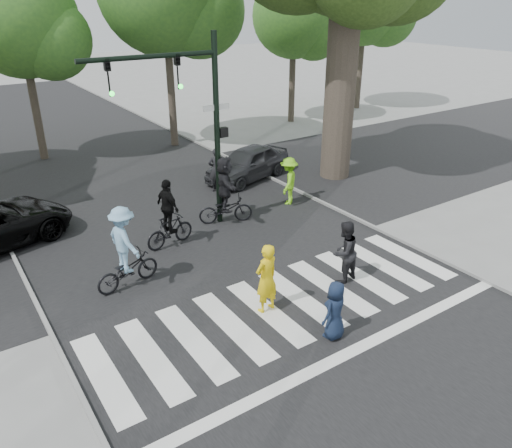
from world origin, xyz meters
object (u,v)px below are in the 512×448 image
(traffic_signal, at_px, (191,107))
(cyclist_mid, at_px, (169,219))
(pedestrian_woman, at_px, (266,278))
(pedestrian_adult, at_px, (344,252))
(cyclist_left, at_px, (125,253))
(pedestrian_child, at_px, (335,310))
(cyclist_right, at_px, (225,194))
(car_grey, at_px, (248,163))

(traffic_signal, relative_size, cyclist_mid, 2.85)
(pedestrian_woman, height_order, pedestrian_adult, pedestrian_woman)
(pedestrian_woman, xyz_separation_m, cyclist_mid, (-0.44, 4.40, -0.02))
(pedestrian_woman, bearing_deg, traffic_signal, -108.32)
(cyclist_left, bearing_deg, pedestrian_adult, -31.22)
(traffic_signal, xyz_separation_m, pedestrian_woman, (-0.84, -5.10, -3.02))
(pedestrian_woman, height_order, pedestrian_child, pedestrian_woman)
(pedestrian_woman, height_order, cyclist_right, cyclist_right)
(car_grey, bearing_deg, pedestrian_adult, -31.92)
(cyclist_left, bearing_deg, car_grey, 36.17)
(cyclist_right, bearing_deg, pedestrian_adult, -82.36)
(pedestrian_woman, bearing_deg, cyclist_mid, -93.24)
(pedestrian_adult, relative_size, cyclist_mid, 0.81)
(cyclist_mid, height_order, cyclist_right, cyclist_right)
(traffic_signal, height_order, cyclist_left, traffic_signal)
(cyclist_right, relative_size, car_grey, 0.57)
(traffic_signal, distance_m, cyclist_right, 3.06)
(traffic_signal, relative_size, cyclist_right, 2.66)
(pedestrian_adult, bearing_deg, traffic_signal, -81.19)
(pedestrian_woman, xyz_separation_m, car_grey, (4.79, 8.11, -0.21))
(pedestrian_woman, distance_m, car_grey, 9.42)
(pedestrian_adult, bearing_deg, cyclist_mid, -65.45)
(traffic_signal, distance_m, pedestrian_woman, 5.99)
(pedestrian_adult, distance_m, cyclist_mid, 5.28)
(traffic_signal, xyz_separation_m, pedestrian_child, (-0.20, -6.78, -3.21))
(pedestrian_child, distance_m, pedestrian_adult, 2.48)
(cyclist_mid, xyz_separation_m, car_grey, (5.23, 3.71, -0.19))
(traffic_signal, distance_m, car_grey, 5.92)
(cyclist_mid, distance_m, cyclist_right, 2.31)
(cyclist_left, height_order, cyclist_right, cyclist_right)
(cyclist_left, distance_m, cyclist_mid, 2.42)
(cyclist_left, height_order, cyclist_mid, cyclist_left)
(traffic_signal, height_order, pedestrian_adult, traffic_signal)
(pedestrian_child, height_order, cyclist_right, cyclist_right)
(pedestrian_child, height_order, cyclist_mid, cyclist_mid)
(traffic_signal, distance_m, cyclist_mid, 3.37)
(pedestrian_woman, distance_m, cyclist_left, 3.73)
(cyclist_mid, relative_size, cyclist_right, 0.93)
(pedestrian_adult, distance_m, cyclist_left, 5.62)
(cyclist_left, relative_size, car_grey, 0.56)
(cyclist_right, distance_m, car_grey, 4.39)
(pedestrian_woman, bearing_deg, pedestrian_child, 102.21)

